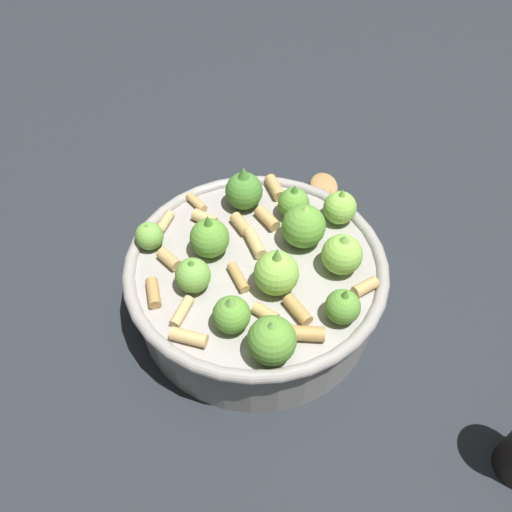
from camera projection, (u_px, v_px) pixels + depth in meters
ground_plane at (256, 304)px, 0.53m from camera, size 2.40×2.40×0.00m
cooking_pan at (258, 278)px, 0.49m from camera, size 0.25×0.25×0.12m
wooden_spoon at (329, 225)px, 0.59m from camera, size 0.14×0.20×0.02m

